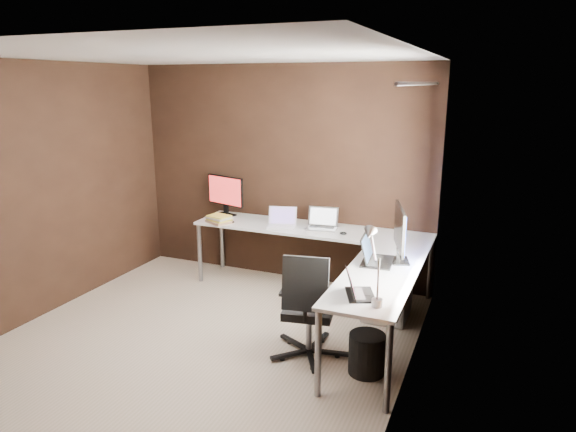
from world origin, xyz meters
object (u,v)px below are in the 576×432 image
(monitor_left, at_px, (225,193))
(laptop_silver, at_px, (322,224))
(laptop_white, at_px, (282,222))
(drawer_pedestal, at_px, (388,288))
(monitor_right, at_px, (400,231))
(laptop_black_small, at_px, (357,290))
(book_stack, at_px, (219,219))
(desk_lamp, at_px, (372,256))
(wastebasket, at_px, (367,354))
(office_chair, at_px, (308,326))
(laptop_black_big, at_px, (373,256))

(monitor_left, xyz_separation_m, laptop_silver, (1.26, -0.09, -0.22))
(monitor_left, relative_size, laptop_white, 1.50)
(drawer_pedestal, relative_size, laptop_silver, 1.65)
(monitor_right, xyz_separation_m, laptop_black_small, (-0.14, -0.89, -0.24))
(monitor_right, relative_size, book_stack, 1.77)
(desk_lamp, bearing_deg, wastebasket, 96.92)
(monitor_left, xyz_separation_m, book_stack, (0.10, -0.33, -0.23))
(office_chair, bearing_deg, desk_lamp, -36.79)
(laptop_black_big, xyz_separation_m, desk_lamp, (0.18, -0.86, 0.30))
(book_stack, relative_size, office_chair, 0.35)
(laptop_black_small, xyz_separation_m, book_stack, (-2.01, 1.42, -0.00))
(laptop_white, relative_size, office_chair, 0.38)
(drawer_pedestal, relative_size, laptop_black_big, 1.49)
(monitor_right, height_order, laptop_white, monitor_right)
(laptop_white, bearing_deg, laptop_black_small, -64.75)
(drawer_pedestal, height_order, laptop_white, laptop_white)
(desk_lamp, xyz_separation_m, office_chair, (-0.59, 0.29, -0.81))
(desk_lamp, height_order, wastebasket, desk_lamp)
(laptop_black_big, relative_size, desk_lamp, 0.71)
(drawer_pedestal, distance_m, laptop_white, 1.38)
(laptop_black_big, height_order, laptop_black_small, laptop_black_big)
(book_stack, bearing_deg, laptop_silver, 11.73)
(drawer_pedestal, distance_m, wastebasket, 1.12)
(laptop_black_small, bearing_deg, laptop_black_big, -18.44)
(drawer_pedestal, height_order, laptop_silver, laptop_silver)
(desk_lamp, relative_size, wastebasket, 1.68)
(drawer_pedestal, xyz_separation_m, book_stack, (-2.00, 0.15, 0.47))
(drawer_pedestal, height_order, office_chair, office_chair)
(book_stack, bearing_deg, laptop_black_big, -18.05)
(laptop_white, xyz_separation_m, office_chair, (0.81, -1.33, -0.50))
(drawer_pedestal, distance_m, laptop_silver, 1.04)
(monitor_left, relative_size, wastebasket, 1.59)
(monitor_left, height_order, monitor_right, monitor_right)
(laptop_silver, bearing_deg, desk_lamp, -68.41)
(laptop_white, height_order, book_stack, laptop_white)
(drawer_pedestal, distance_m, monitor_right, 0.82)
(drawer_pedestal, xyz_separation_m, laptop_black_small, (0.01, -1.27, 0.47))
(monitor_right, xyz_separation_m, laptop_black_big, (-0.20, -0.10, -0.23))
(laptop_black_small, xyz_separation_m, wastebasket, (0.06, 0.16, -0.60))
(laptop_silver, bearing_deg, office_chair, -82.86)
(monitor_left, height_order, wastebasket, monitor_left)
(laptop_black_big, xyz_separation_m, book_stack, (-1.95, 0.63, -0.01))
(drawer_pedestal, height_order, monitor_right, monitor_right)
(book_stack, bearing_deg, drawer_pedestal, -4.30)
(drawer_pedestal, bearing_deg, desk_lamp, -84.40)
(desk_lamp, bearing_deg, monitor_right, 80.78)
(monitor_left, relative_size, desk_lamp, 0.95)
(monitor_left, relative_size, office_chair, 0.56)
(wastebasket, bearing_deg, monitor_right, 83.47)
(laptop_black_big, bearing_deg, wastebasket, -174.59)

